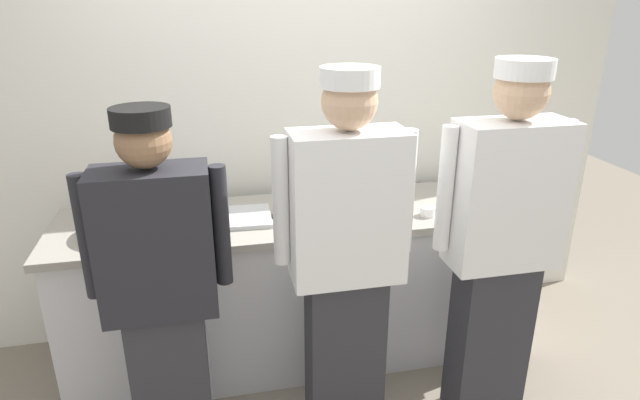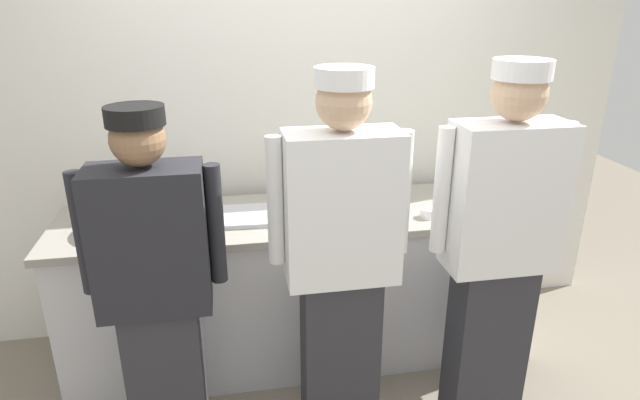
% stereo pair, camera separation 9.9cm
% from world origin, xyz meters
% --- Properties ---
extents(ground_plane, '(9.00, 9.00, 0.00)m').
position_xyz_m(ground_plane, '(0.00, 0.00, 0.00)').
color(ground_plane, slate).
extents(wall_back, '(4.12, 0.10, 2.63)m').
position_xyz_m(wall_back, '(0.00, 0.82, 1.32)').
color(wall_back, silver).
rests_on(wall_back, ground).
extents(prep_counter, '(2.63, 0.67, 0.90)m').
position_xyz_m(prep_counter, '(0.00, 0.36, 0.45)').
color(prep_counter, silver).
rests_on(prep_counter, ground).
extents(chef_near_left, '(0.59, 0.24, 1.63)m').
position_xyz_m(chef_near_left, '(-0.71, -0.27, 0.87)').
color(chef_near_left, '#2D2D33').
rests_on(chef_near_left, ground).
extents(chef_center, '(0.63, 0.24, 1.75)m').
position_xyz_m(chef_center, '(0.08, -0.26, 0.94)').
color(chef_center, '#2D2D33').
rests_on(chef_center, ground).
extents(chef_far_right, '(0.63, 0.24, 1.77)m').
position_xyz_m(chef_far_right, '(0.80, -0.30, 0.95)').
color(chef_far_right, '#2D2D33').
rests_on(chef_far_right, ground).
extents(plate_stack_front, '(0.21, 0.21, 0.08)m').
position_xyz_m(plate_stack_front, '(0.28, 0.40, 0.94)').
color(plate_stack_front, white).
rests_on(plate_stack_front, prep_counter).
extents(mixing_bowl_steel, '(0.37, 0.37, 0.12)m').
position_xyz_m(mixing_bowl_steel, '(-0.89, 0.29, 0.96)').
color(mixing_bowl_steel, '#B7BABF').
rests_on(mixing_bowl_steel, prep_counter).
extents(sheet_tray, '(0.44, 0.32, 0.02)m').
position_xyz_m(sheet_tray, '(-0.40, 0.34, 0.91)').
color(sheet_tray, '#B7BABF').
rests_on(sheet_tray, prep_counter).
extents(squeeze_bottle_primary, '(0.06, 0.06, 0.18)m').
position_xyz_m(squeeze_bottle_primary, '(0.07, 0.20, 0.98)').
color(squeeze_bottle_primary, '#56A333').
rests_on(squeeze_bottle_primary, prep_counter).
extents(squeeze_bottle_secondary, '(0.05, 0.05, 0.19)m').
position_xyz_m(squeeze_bottle_secondary, '(-1.06, 0.49, 0.99)').
color(squeeze_bottle_secondary, red).
rests_on(squeeze_bottle_secondary, prep_counter).
extents(ramekin_yellow_sauce, '(0.10, 0.10, 0.04)m').
position_xyz_m(ramekin_yellow_sauce, '(0.83, 0.22, 0.92)').
color(ramekin_yellow_sauce, white).
rests_on(ramekin_yellow_sauce, prep_counter).
extents(ramekin_green_sauce, '(0.11, 0.11, 0.04)m').
position_xyz_m(ramekin_green_sauce, '(0.27, 0.20, 0.92)').
color(ramekin_green_sauce, white).
rests_on(ramekin_green_sauce, prep_counter).
extents(ramekin_orange_sauce, '(0.09, 0.09, 0.05)m').
position_xyz_m(ramekin_orange_sauce, '(0.63, 0.54, 0.92)').
color(ramekin_orange_sauce, white).
rests_on(ramekin_orange_sauce, prep_counter).
extents(ramekin_red_sauce, '(0.08, 0.08, 0.05)m').
position_xyz_m(ramekin_red_sauce, '(0.64, 0.18, 0.92)').
color(ramekin_red_sauce, white).
rests_on(ramekin_red_sauce, prep_counter).
extents(deli_cup, '(0.09, 0.09, 0.08)m').
position_xyz_m(deli_cup, '(0.56, 0.37, 0.94)').
color(deli_cup, white).
rests_on(deli_cup, prep_counter).
extents(chefs_knife, '(0.28, 0.03, 0.02)m').
position_xyz_m(chefs_knife, '(-0.06, 0.32, 0.90)').
color(chefs_knife, '#B7BABF').
rests_on(chefs_knife, prep_counter).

